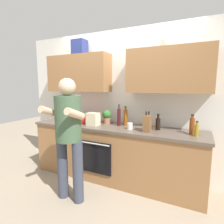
{
  "coord_description": "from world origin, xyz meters",
  "views": [
    {
      "loc": [
        1.22,
        -2.6,
        1.56
      ],
      "look_at": [
        0.01,
        -0.1,
        1.15
      ],
      "focal_mm": 28.93,
      "sensor_mm": 36.0,
      "label": 1
    }
  ],
  "objects_px": {
    "bottle_water": "(76,115)",
    "mixing_bowl": "(63,118)",
    "bottle_oil": "(197,130)",
    "cup_coffee": "(130,126)",
    "person_standing": "(68,130)",
    "grocery_bag_rice": "(93,119)",
    "grocery_bag_crisps": "(82,118)",
    "potted_herb": "(107,116)",
    "bottle_syrup": "(125,117)",
    "bottle_soy": "(158,123)",
    "bottle_vinegar": "(192,126)",
    "bottle_wine": "(119,117)",
    "knife_block": "(147,123)"
  },
  "relations": [
    {
      "from": "bottle_water",
      "to": "mixing_bowl",
      "type": "xyz_separation_m",
      "value": [
        -0.27,
        -0.02,
        -0.06
      ]
    },
    {
      "from": "bottle_oil",
      "to": "cup_coffee",
      "type": "distance_m",
      "value": 0.92
    },
    {
      "from": "person_standing",
      "to": "bottle_water",
      "type": "xyz_separation_m",
      "value": [
        -0.55,
        0.89,
        0.03
      ]
    },
    {
      "from": "bottle_water",
      "to": "grocery_bag_rice",
      "type": "bearing_deg",
      "value": -21.24
    },
    {
      "from": "cup_coffee",
      "to": "grocery_bag_crisps",
      "type": "relative_size",
      "value": 0.4
    },
    {
      "from": "bottle_oil",
      "to": "cup_coffee",
      "type": "relative_size",
      "value": 2.14
    },
    {
      "from": "potted_herb",
      "to": "bottle_syrup",
      "type": "bearing_deg",
      "value": 0.95
    },
    {
      "from": "bottle_soy",
      "to": "grocery_bag_rice",
      "type": "bearing_deg",
      "value": -171.16
    },
    {
      "from": "person_standing",
      "to": "bottle_water",
      "type": "height_order",
      "value": "person_standing"
    },
    {
      "from": "bottle_vinegar",
      "to": "grocery_bag_rice",
      "type": "xyz_separation_m",
      "value": [
        -1.5,
        -0.11,
        -0.02
      ]
    },
    {
      "from": "person_standing",
      "to": "bottle_wine",
      "type": "xyz_separation_m",
      "value": [
        0.35,
        0.85,
        0.07
      ]
    },
    {
      "from": "bottle_water",
      "to": "bottle_vinegar",
      "type": "relative_size",
      "value": 0.89
    },
    {
      "from": "bottle_soy",
      "to": "grocery_bag_rice",
      "type": "xyz_separation_m",
      "value": [
        -1.04,
        -0.16,
        0.01
      ]
    },
    {
      "from": "bottle_vinegar",
      "to": "bottle_oil",
      "type": "bearing_deg",
      "value": -54.77
    },
    {
      "from": "bottle_syrup",
      "to": "person_standing",
      "type": "bearing_deg",
      "value": -115.19
    },
    {
      "from": "bottle_syrup",
      "to": "grocery_bag_crisps",
      "type": "relative_size",
      "value": 1.35
    },
    {
      "from": "bottle_wine",
      "to": "mixing_bowl",
      "type": "bearing_deg",
      "value": 179.42
    },
    {
      "from": "bottle_water",
      "to": "knife_block",
      "type": "distance_m",
      "value": 1.44
    },
    {
      "from": "bottle_water",
      "to": "potted_herb",
      "type": "bearing_deg",
      "value": 3.31
    },
    {
      "from": "bottle_syrup",
      "to": "cup_coffee",
      "type": "bearing_deg",
      "value": -53.95
    },
    {
      "from": "person_standing",
      "to": "bottle_wine",
      "type": "relative_size",
      "value": 4.68
    },
    {
      "from": "bottle_water",
      "to": "potted_herb",
      "type": "height_order",
      "value": "bottle_water"
    },
    {
      "from": "bottle_wine",
      "to": "cup_coffee",
      "type": "distance_m",
      "value": 0.3
    },
    {
      "from": "bottle_soy",
      "to": "bottle_syrup",
      "type": "relative_size",
      "value": 0.76
    },
    {
      "from": "bottle_vinegar",
      "to": "cup_coffee",
      "type": "relative_size",
      "value": 2.91
    },
    {
      "from": "bottle_vinegar",
      "to": "potted_herb",
      "type": "relative_size",
      "value": 1.15
    },
    {
      "from": "bottle_wine",
      "to": "bottle_water",
      "type": "distance_m",
      "value": 0.9
    },
    {
      "from": "bottle_syrup",
      "to": "bottle_soy",
      "type": "bearing_deg",
      "value": -7.99
    },
    {
      "from": "bottle_syrup",
      "to": "mixing_bowl",
      "type": "relative_size",
      "value": 1.15
    },
    {
      "from": "bottle_wine",
      "to": "grocery_bag_rice",
      "type": "bearing_deg",
      "value": -157.97
    },
    {
      "from": "bottle_water",
      "to": "cup_coffee",
      "type": "distance_m",
      "value": 1.16
    },
    {
      "from": "person_standing",
      "to": "grocery_bag_rice",
      "type": "bearing_deg",
      "value": 93.69
    },
    {
      "from": "bottle_soy",
      "to": "knife_block",
      "type": "height_order",
      "value": "knife_block"
    },
    {
      "from": "bottle_wine",
      "to": "bottle_oil",
      "type": "bearing_deg",
      "value": -6.47
    },
    {
      "from": "potted_herb",
      "to": "grocery_bag_crisps",
      "type": "bearing_deg",
      "value": -166.02
    },
    {
      "from": "bottle_water",
      "to": "potted_herb",
      "type": "xyz_separation_m",
      "value": [
        0.64,
        0.04,
        0.02
      ]
    },
    {
      "from": "bottle_wine",
      "to": "potted_herb",
      "type": "height_order",
      "value": "bottle_wine"
    },
    {
      "from": "bottle_wine",
      "to": "bottle_syrup",
      "type": "xyz_separation_m",
      "value": [
        0.08,
        0.08,
        -0.01
      ]
    },
    {
      "from": "bottle_vinegar",
      "to": "cup_coffee",
      "type": "height_order",
      "value": "bottle_vinegar"
    },
    {
      "from": "bottle_syrup",
      "to": "grocery_bag_crisps",
      "type": "height_order",
      "value": "bottle_syrup"
    },
    {
      "from": "bottle_water",
      "to": "knife_block",
      "type": "relative_size",
      "value": 0.82
    },
    {
      "from": "bottle_syrup",
      "to": "knife_block",
      "type": "height_order",
      "value": "bottle_syrup"
    },
    {
      "from": "person_standing",
      "to": "bottle_soy",
      "type": "relative_size",
      "value": 6.87
    },
    {
      "from": "cup_coffee",
      "to": "potted_herb",
      "type": "height_order",
      "value": "potted_herb"
    },
    {
      "from": "person_standing",
      "to": "potted_herb",
      "type": "xyz_separation_m",
      "value": [
        0.09,
        0.92,
        0.05
      ]
    },
    {
      "from": "bottle_wine",
      "to": "bottle_water",
      "type": "relative_size",
      "value": 1.45
    },
    {
      "from": "bottle_oil",
      "to": "grocery_bag_crisps",
      "type": "height_order",
      "value": "bottle_oil"
    },
    {
      "from": "bottle_wine",
      "to": "bottle_water",
      "type": "height_order",
      "value": "bottle_wine"
    },
    {
      "from": "person_standing",
      "to": "knife_block",
      "type": "height_order",
      "value": "person_standing"
    },
    {
      "from": "mixing_bowl",
      "to": "potted_herb",
      "type": "bearing_deg",
      "value": 3.77
    }
  ]
}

